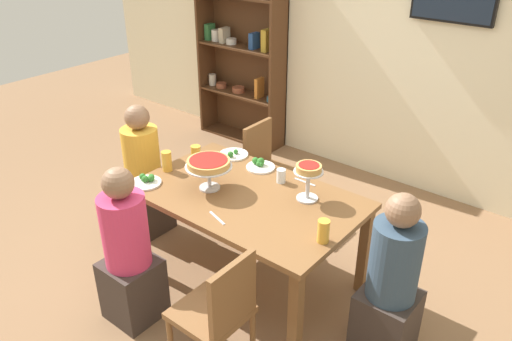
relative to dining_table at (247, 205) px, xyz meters
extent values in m
plane|color=#846042|center=(0.00, 0.00, -0.65)|extent=(12.00, 12.00, 0.00)
cube|color=beige|center=(0.00, 2.20, 0.75)|extent=(8.00, 0.12, 2.80)
cube|color=brown|center=(0.00, 0.00, 0.07)|extent=(1.58, 0.98, 0.04)
cube|color=brown|center=(-0.73, -0.43, -0.30)|extent=(0.07, 0.07, 0.70)
cube|color=brown|center=(0.73, -0.43, -0.30)|extent=(0.07, 0.07, 0.70)
cube|color=brown|center=(-0.73, 0.43, -0.30)|extent=(0.07, 0.07, 0.70)
cube|color=brown|center=(0.73, 0.43, -0.30)|extent=(0.07, 0.07, 0.70)
cube|color=#4C2D19|center=(-2.28, 1.98, 0.45)|extent=(0.03, 0.30, 2.20)
cube|color=#4C2D19|center=(-1.21, 1.98, 0.45)|extent=(0.03, 0.30, 2.20)
cube|color=#4C2D19|center=(-1.74, 2.12, 0.45)|extent=(1.10, 0.02, 2.20)
cube|color=#4C2D19|center=(-1.74, 1.98, -0.64)|extent=(1.04, 0.28, 0.02)
cube|color=#4C2D19|center=(-1.74, 1.98, -0.09)|extent=(1.04, 0.28, 0.02)
cube|color=#4C2D19|center=(-1.74, 1.98, 0.46)|extent=(1.04, 0.28, 0.02)
cylinder|color=beige|center=(-2.20, 1.98, -0.01)|extent=(0.09, 0.09, 0.13)
cylinder|color=brown|center=(-2.05, 1.98, -0.05)|extent=(0.12, 0.12, 0.05)
cylinder|color=brown|center=(-1.78, 1.98, -0.05)|extent=(0.15, 0.15, 0.06)
cube|color=orange|center=(-1.47, 1.98, 0.04)|extent=(0.04, 0.13, 0.23)
cylinder|color=#3D7084|center=(-1.28, 1.98, -0.05)|extent=(0.13, 0.13, 0.05)
cube|color=#2D6B38|center=(-2.21, 1.98, 0.56)|extent=(0.07, 0.12, 0.18)
cylinder|color=silver|center=(-2.12, 1.98, 0.54)|extent=(0.10, 0.10, 0.13)
cube|color=#B2A88E|center=(-1.98, 1.98, 0.56)|extent=(0.07, 0.13, 0.17)
cylinder|color=silver|center=(-1.88, 1.98, 0.50)|extent=(0.12, 0.12, 0.06)
cube|color=navy|center=(-1.54, 1.98, 0.56)|extent=(0.06, 0.13, 0.17)
cube|color=#B7932D|center=(-1.37, 1.98, 0.59)|extent=(0.07, 0.13, 0.24)
cube|color=#382D28|center=(-1.11, -0.02, -0.43)|extent=(0.34, 0.34, 0.45)
cylinder|color=gold|center=(-1.11, -0.02, 0.05)|extent=(0.30, 0.30, 0.50)
sphere|color=#846047|center=(-1.11, -0.02, 0.40)|extent=(0.20, 0.20, 0.20)
cube|color=#382D28|center=(-0.36, -0.79, -0.43)|extent=(0.34, 0.34, 0.45)
cylinder|color=#D63866|center=(-0.36, -0.79, 0.05)|extent=(0.30, 0.30, 0.50)
sphere|color=#846047|center=(-0.36, -0.79, 0.40)|extent=(0.20, 0.20, 0.20)
cube|color=#382D28|center=(1.12, 0.01, -0.43)|extent=(0.34, 0.34, 0.45)
cylinder|color=#33475B|center=(1.12, 0.01, 0.05)|extent=(0.30, 0.30, 0.50)
sphere|color=#846047|center=(1.12, 0.01, 0.40)|extent=(0.20, 0.20, 0.20)
cube|color=brown|center=(-0.38, 0.81, -0.22)|extent=(0.40, 0.40, 0.04)
cube|color=brown|center=(-0.56, 0.81, 0.01)|extent=(0.04, 0.36, 0.42)
cylinder|color=brown|center=(-0.20, 0.99, -0.45)|extent=(0.04, 0.04, 0.41)
cylinder|color=brown|center=(-0.20, 0.64, -0.45)|extent=(0.04, 0.04, 0.41)
cylinder|color=brown|center=(-0.55, 0.99, -0.45)|extent=(0.04, 0.04, 0.41)
cylinder|color=brown|center=(-0.55, 0.64, -0.45)|extent=(0.04, 0.04, 0.41)
cube|color=brown|center=(0.36, -0.77, -0.22)|extent=(0.40, 0.40, 0.04)
cube|color=brown|center=(0.54, -0.77, 0.01)|extent=(0.04, 0.36, 0.42)
cylinder|color=brown|center=(0.19, -0.60, -0.45)|extent=(0.04, 0.04, 0.41)
cylinder|color=brown|center=(0.54, -0.60, -0.45)|extent=(0.04, 0.04, 0.41)
cylinder|color=silver|center=(-0.27, -0.10, 0.09)|extent=(0.15, 0.15, 0.01)
cylinder|color=silver|center=(-0.27, -0.10, 0.18)|extent=(0.03, 0.03, 0.16)
cylinder|color=silver|center=(-0.27, -0.10, 0.26)|extent=(0.33, 0.33, 0.01)
cylinder|color=tan|center=(-0.27, -0.10, 0.29)|extent=(0.30, 0.30, 0.04)
cylinder|color=maroon|center=(-0.27, -0.10, 0.31)|extent=(0.27, 0.27, 0.00)
cylinder|color=silver|center=(0.36, 0.22, 0.09)|extent=(0.15, 0.15, 0.01)
cylinder|color=silver|center=(0.36, 0.22, 0.20)|extent=(0.03, 0.03, 0.20)
cylinder|color=silver|center=(0.36, 0.22, 0.30)|extent=(0.20, 0.20, 0.01)
cylinder|color=tan|center=(0.36, 0.22, 0.33)|extent=(0.17, 0.17, 0.04)
cylinder|color=maroon|center=(0.36, 0.22, 0.35)|extent=(0.14, 0.14, 0.00)
cylinder|color=white|center=(-0.68, -0.34, 0.09)|extent=(0.23, 0.23, 0.01)
sphere|color=#2D7028|center=(-0.65, -0.31, 0.13)|extent=(0.05, 0.05, 0.05)
sphere|color=#2D7028|center=(-0.68, -0.34, 0.13)|extent=(0.05, 0.05, 0.05)
sphere|color=#2D7028|center=(-0.72, -0.33, 0.13)|extent=(0.05, 0.05, 0.05)
sphere|color=#2D7028|center=(-0.66, -0.30, 0.13)|extent=(0.05, 0.05, 0.05)
cylinder|color=white|center=(-0.49, 0.41, 0.09)|extent=(0.24, 0.24, 0.01)
sphere|color=#2D7028|center=(-0.47, 0.42, 0.12)|extent=(0.04, 0.04, 0.04)
sphere|color=#2D7028|center=(-0.47, 0.35, 0.13)|extent=(0.05, 0.05, 0.05)
cylinder|color=white|center=(-0.18, 0.38, 0.09)|extent=(0.22, 0.22, 0.01)
sphere|color=#2D7028|center=(-0.17, 0.38, 0.12)|extent=(0.04, 0.04, 0.04)
sphere|color=#2D7028|center=(-0.19, 0.37, 0.12)|extent=(0.04, 0.04, 0.04)
sphere|color=#2D7028|center=(-0.19, 0.40, 0.13)|extent=(0.06, 0.06, 0.06)
sphere|color=#2D7028|center=(-0.24, 0.39, 0.13)|extent=(0.05, 0.05, 0.05)
cylinder|color=gold|center=(-0.71, -0.10, 0.17)|extent=(0.07, 0.07, 0.16)
cylinder|color=gold|center=(-0.63, 0.14, 0.16)|extent=(0.08, 0.08, 0.14)
cylinder|color=gold|center=(0.71, -0.14, 0.16)|extent=(0.07, 0.07, 0.15)
cylinder|color=white|center=(0.08, 0.29, 0.14)|extent=(0.07, 0.07, 0.10)
cube|color=silver|center=(0.04, -0.35, 0.09)|extent=(0.18, 0.07, 0.00)
cube|color=silver|center=(0.22, 0.40, 0.09)|extent=(0.18, 0.02, 0.00)
camera|label=1|loc=(1.98, -2.35, 1.90)|focal=35.68mm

